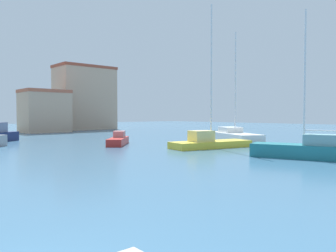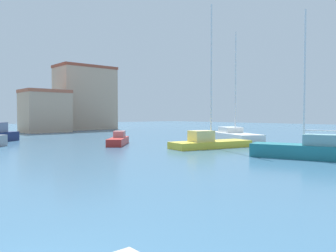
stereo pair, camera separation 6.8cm
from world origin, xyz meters
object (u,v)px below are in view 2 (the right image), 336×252
at_px(sailboat_yellow_near_pier, 209,142).
at_px(sailboat_white_far_left, 234,135).
at_px(motorboat_red_far_right, 118,140).
at_px(sailboat_teal_behind_lamppost, 306,149).

relative_size(sailboat_yellow_near_pier, sailboat_white_far_left, 1.02).
bearing_deg(sailboat_white_far_left, sailboat_yellow_near_pier, -155.70).
distance_m(motorboat_red_far_right, sailboat_teal_behind_lamppost, 16.30).
bearing_deg(sailboat_yellow_near_pier, sailboat_teal_behind_lamppost, -93.33).
relative_size(sailboat_white_far_left, sailboat_teal_behind_lamppost, 1.24).
distance_m(sailboat_yellow_near_pier, motorboat_red_far_right, 8.45).
height_order(sailboat_white_far_left, motorboat_red_far_right, sailboat_white_far_left).
height_order(sailboat_yellow_near_pier, sailboat_teal_behind_lamppost, sailboat_yellow_near_pier).
xyz_separation_m(sailboat_yellow_near_pier, sailboat_teal_behind_lamppost, (-0.49, -8.48, 0.08)).
bearing_deg(motorboat_red_far_right, sailboat_yellow_near_pier, -61.82).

